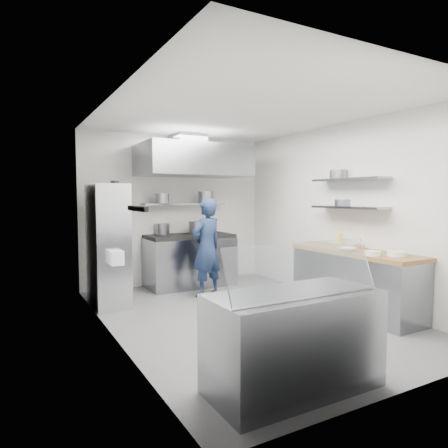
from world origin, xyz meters
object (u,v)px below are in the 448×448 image
wire_rack (108,245)px  display_case (294,341)px  gas_range (190,262)px  chef (207,248)px

wire_rack → display_case: bearing=-77.4°
display_case → gas_range: bearing=78.3°
display_case → chef: bearing=76.5°
chef → wire_rack: (-1.55, 0.25, 0.11)m
wire_rack → display_case: wire_rack is taller
wire_rack → display_case: 3.61m
gas_range → display_case: 4.19m
gas_range → wire_rack: 1.80m
gas_range → display_case: size_ratio=1.07×
chef → gas_range: bearing=-110.5°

